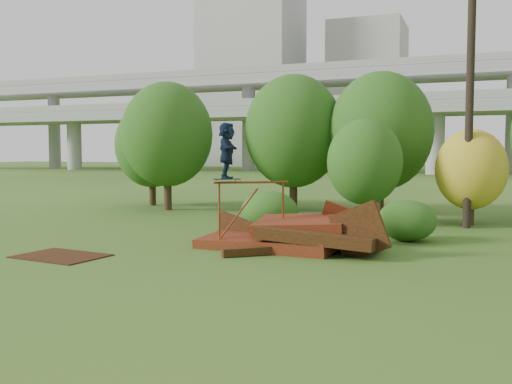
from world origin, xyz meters
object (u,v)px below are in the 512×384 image
(utility_pole, at_px, (470,71))
(flat_plate, at_px, (61,256))
(scrap_pile, at_px, (293,236))
(skater, at_px, (227,151))

(utility_pole, bearing_deg, flat_plate, -134.65)
(flat_plate, relative_size, utility_pole, 0.20)
(scrap_pile, xyz_separation_m, utility_pole, (4.47, 6.49, 5.23))
(flat_plate, bearing_deg, utility_pole, 45.35)
(flat_plate, distance_m, utility_pole, 14.91)
(skater, relative_size, utility_pole, 0.14)
(flat_plate, bearing_deg, skater, 38.88)
(scrap_pile, distance_m, skater, 3.04)
(skater, xyz_separation_m, flat_plate, (-3.48, -2.81, -2.75))
(scrap_pile, bearing_deg, flat_plate, -147.41)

